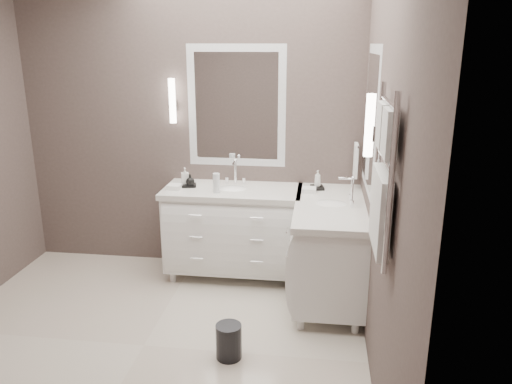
# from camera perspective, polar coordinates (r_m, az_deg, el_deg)

# --- Properties ---
(floor) EXTENTS (3.20, 3.00, 0.01)m
(floor) POSITION_cam_1_polar(r_m,az_deg,el_deg) (3.87, -12.69, -16.79)
(floor) COLOR beige
(floor) RESTS_ON ground
(wall_back) EXTENTS (3.20, 0.01, 2.70)m
(wall_back) POSITION_cam_1_polar(r_m,az_deg,el_deg) (4.74, -7.60, 7.36)
(wall_back) COLOR #4F423F
(wall_back) RESTS_ON floor
(wall_right) EXTENTS (0.01, 3.00, 2.70)m
(wall_right) POSITION_cam_1_polar(r_m,az_deg,el_deg) (3.13, 14.37, 2.19)
(wall_right) COLOR #4F423F
(wall_right) RESTS_ON floor
(vanity_back) EXTENTS (1.24, 0.59, 0.97)m
(vanity_back) POSITION_cam_1_polar(r_m,az_deg,el_deg) (4.60, -2.64, -3.96)
(vanity_back) COLOR white
(vanity_back) RESTS_ON floor
(vanity_right) EXTENTS (0.59, 1.24, 0.97)m
(vanity_right) POSITION_cam_1_polar(r_m,az_deg,el_deg) (4.24, 8.39, -5.99)
(vanity_right) COLOR white
(vanity_right) RESTS_ON floor
(mirror_back) EXTENTS (0.90, 0.02, 1.10)m
(mirror_back) POSITION_cam_1_polar(r_m,az_deg,el_deg) (4.60, -2.25, 9.73)
(mirror_back) COLOR white
(mirror_back) RESTS_ON wall_back
(mirror_right) EXTENTS (0.02, 0.90, 1.10)m
(mirror_right) POSITION_cam_1_polar(r_m,az_deg,el_deg) (3.87, 13.00, 8.01)
(mirror_right) COLOR white
(mirror_right) RESTS_ON wall_right
(sconce_back) EXTENTS (0.06, 0.06, 0.40)m
(sconce_back) POSITION_cam_1_polar(r_m,az_deg,el_deg) (4.67, -9.54, 10.14)
(sconce_back) COLOR white
(sconce_back) RESTS_ON wall_back
(sconce_right) EXTENTS (0.06, 0.06, 0.40)m
(sconce_right) POSITION_cam_1_polar(r_m,az_deg,el_deg) (3.29, 12.85, 7.29)
(sconce_right) COLOR white
(sconce_right) RESTS_ON wall_right
(towel_bar_corner) EXTENTS (0.03, 0.22, 0.30)m
(towel_bar_corner) POSITION_cam_1_polar(r_m,az_deg,el_deg) (4.50, 11.34, 3.64)
(towel_bar_corner) COLOR white
(towel_bar_corner) RESTS_ON wall_right
(towel_ladder) EXTENTS (0.06, 0.58, 0.90)m
(towel_ladder) POSITION_cam_1_polar(r_m,az_deg,el_deg) (2.73, 14.24, 1.01)
(towel_ladder) COLOR white
(towel_ladder) RESTS_ON wall_right
(waste_bin) EXTENTS (0.23, 0.23, 0.25)m
(waste_bin) POSITION_cam_1_polar(r_m,az_deg,el_deg) (3.60, -3.13, -16.67)
(waste_bin) COLOR black
(waste_bin) RESTS_ON floor
(amenity_tray_back) EXTENTS (0.17, 0.14, 0.02)m
(amenity_tray_back) POSITION_cam_1_polar(r_m,az_deg,el_deg) (4.58, -7.78, 0.76)
(amenity_tray_back) COLOR black
(amenity_tray_back) RESTS_ON vanity_back
(amenity_tray_right) EXTENTS (0.13, 0.16, 0.02)m
(amenity_tray_right) POSITION_cam_1_polar(r_m,az_deg,el_deg) (4.51, 7.02, 0.52)
(amenity_tray_right) COLOR black
(amenity_tray_right) RESTS_ON vanity_right
(water_bottle) EXTENTS (0.07, 0.07, 0.17)m
(water_bottle) POSITION_cam_1_polar(r_m,az_deg,el_deg) (4.35, -4.56, 1.03)
(water_bottle) COLOR silver
(water_bottle) RESTS_ON vanity_back
(soap_bottle_a) EXTENTS (0.08, 0.09, 0.15)m
(soap_bottle_a) POSITION_cam_1_polar(r_m,az_deg,el_deg) (4.59, -8.12, 1.86)
(soap_bottle_a) COLOR white
(soap_bottle_a) RESTS_ON amenity_tray_back
(soap_bottle_b) EXTENTS (0.09, 0.09, 0.10)m
(soap_bottle_b) POSITION_cam_1_polar(r_m,az_deg,el_deg) (4.53, -7.54, 1.39)
(soap_bottle_b) COLOR black
(soap_bottle_b) RESTS_ON amenity_tray_back
(soap_bottle_c) EXTENTS (0.07, 0.07, 0.15)m
(soap_bottle_c) POSITION_cam_1_polar(r_m,az_deg,el_deg) (4.48, 7.06, 1.56)
(soap_bottle_c) COLOR white
(soap_bottle_c) RESTS_ON amenity_tray_right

